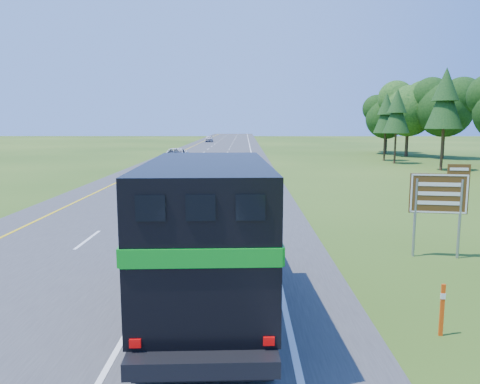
# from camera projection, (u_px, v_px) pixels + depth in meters

# --- Properties ---
(road) EXTENTS (15.00, 260.00, 0.04)m
(road) POSITION_uv_depth(u_px,v_px,m) (208.00, 161.00, 57.34)
(road) COLOR #38383A
(road) RESTS_ON ground
(lane_markings) EXTENTS (11.15, 260.00, 0.01)m
(lane_markings) POSITION_uv_depth(u_px,v_px,m) (208.00, 160.00, 57.33)
(lane_markings) COLOR yellow
(lane_markings) RESTS_ON road
(horse_truck) EXTENTS (3.06, 8.71, 3.80)m
(horse_truck) POSITION_uv_depth(u_px,v_px,m) (209.00, 231.00, 11.46)
(horse_truck) COLOR black
(horse_truck) RESTS_ON road
(white_suv) EXTENTS (2.89, 5.93, 1.62)m
(white_suv) POSITION_uv_depth(u_px,v_px,m) (176.00, 155.00, 54.57)
(white_suv) COLOR silver
(white_suv) RESTS_ON road
(far_car) EXTENTS (1.85, 4.38, 1.48)m
(far_car) POSITION_uv_depth(u_px,v_px,m) (209.00, 139.00, 109.89)
(far_car) COLOR #B9B8C0
(far_car) RESTS_ON road
(exit_sign) EXTENTS (1.93, 0.35, 3.30)m
(exit_sign) POSITION_uv_depth(u_px,v_px,m) (440.00, 197.00, 16.16)
(exit_sign) COLOR gray
(exit_sign) RESTS_ON ground
(delineator) EXTENTS (0.10, 0.05, 1.20)m
(delineator) POSITION_uv_depth(u_px,v_px,m) (442.00, 308.00, 10.35)
(delineator) COLOR #F7440D
(delineator) RESTS_ON ground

